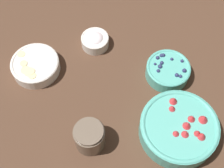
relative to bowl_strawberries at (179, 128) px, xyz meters
name	(u,v)px	position (x,y,z in m)	size (l,w,h in m)	color
ground_plane	(118,85)	(0.26, -0.01, -0.04)	(4.00, 4.00, 0.00)	#4C3323
bowl_strawberries	(179,128)	(0.00, 0.00, 0.00)	(0.24, 0.24, 0.09)	#56B7A8
bowl_blueberries	(168,70)	(0.15, -0.16, -0.01)	(0.15, 0.15, 0.06)	#56B7A8
bowl_bananas	(35,65)	(0.52, 0.13, -0.01)	(0.17, 0.17, 0.05)	white
bowl_cream	(95,40)	(0.44, -0.09, -0.01)	(0.10, 0.10, 0.05)	silver
jar_chocolate	(90,137)	(0.19, 0.20, 0.00)	(0.10, 0.10, 0.09)	brown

